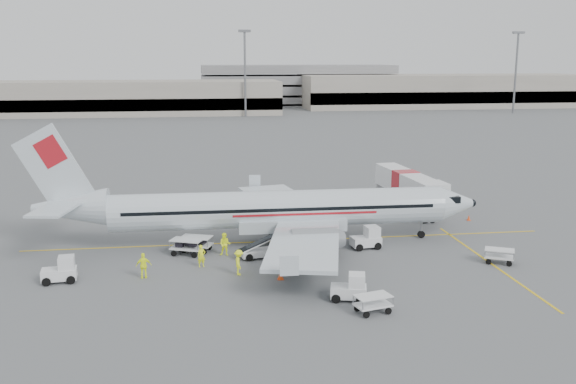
{
  "coord_description": "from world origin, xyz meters",
  "views": [
    {
      "loc": [
        -7.56,
        -51.72,
        15.16
      ],
      "look_at": [
        0.0,
        2.0,
        3.8
      ],
      "focal_mm": 40.0,
      "sensor_mm": 36.0,
      "label": 1
    }
  ],
  "objects_px": {
    "tug_fore": "(366,237)",
    "tug_mid": "(349,287)",
    "belt_loader": "(261,243)",
    "aircraft": "(279,184)",
    "jet_bridge": "(405,191)",
    "tug_aft": "(59,270)"
  },
  "relations": [
    {
      "from": "tug_aft",
      "to": "jet_bridge",
      "type": "bearing_deg",
      "value": 23.29
    },
    {
      "from": "jet_bridge",
      "to": "tug_aft",
      "type": "height_order",
      "value": "jet_bridge"
    },
    {
      "from": "tug_mid",
      "to": "jet_bridge",
      "type": "bearing_deg",
      "value": 78.06
    },
    {
      "from": "tug_aft",
      "to": "tug_mid",
      "type": "bearing_deg",
      "value": -24.21
    },
    {
      "from": "belt_loader",
      "to": "tug_fore",
      "type": "xyz_separation_m",
      "value": [
        8.63,
        1.23,
        -0.26
      ]
    },
    {
      "from": "belt_loader",
      "to": "tug_fore",
      "type": "bearing_deg",
      "value": -3.68
    },
    {
      "from": "belt_loader",
      "to": "aircraft",
      "type": "bearing_deg",
      "value": 51.15
    },
    {
      "from": "tug_fore",
      "to": "tug_mid",
      "type": "height_order",
      "value": "tug_fore"
    },
    {
      "from": "belt_loader",
      "to": "tug_fore",
      "type": "relative_size",
      "value": 1.84
    },
    {
      "from": "aircraft",
      "to": "jet_bridge",
      "type": "relative_size",
      "value": 2.38
    },
    {
      "from": "aircraft",
      "to": "jet_bridge",
      "type": "height_order",
      "value": "aircraft"
    },
    {
      "from": "jet_bridge",
      "to": "tug_mid",
      "type": "bearing_deg",
      "value": -120.74
    },
    {
      "from": "tug_fore",
      "to": "tug_mid",
      "type": "xyz_separation_m",
      "value": [
        -4.01,
        -10.94,
        -0.03
      ]
    },
    {
      "from": "aircraft",
      "to": "belt_loader",
      "type": "distance_m",
      "value": 5.64
    },
    {
      "from": "jet_bridge",
      "to": "belt_loader",
      "type": "height_order",
      "value": "jet_bridge"
    },
    {
      "from": "belt_loader",
      "to": "tug_aft",
      "type": "bearing_deg",
      "value": -177.52
    },
    {
      "from": "tug_mid",
      "to": "tug_aft",
      "type": "relative_size",
      "value": 0.98
    },
    {
      "from": "belt_loader",
      "to": "tug_aft",
      "type": "xyz_separation_m",
      "value": [
        -14.37,
        -3.65,
        -0.27
      ]
    },
    {
      "from": "belt_loader",
      "to": "tug_aft",
      "type": "height_order",
      "value": "belt_loader"
    },
    {
      "from": "tug_fore",
      "to": "tug_mid",
      "type": "relative_size",
      "value": 1.03
    },
    {
      "from": "tug_mid",
      "to": "tug_aft",
      "type": "xyz_separation_m",
      "value": [
        -18.99,
        6.06,
        0.02
      ]
    },
    {
      "from": "tug_mid",
      "to": "aircraft",
      "type": "bearing_deg",
      "value": 115.52
    }
  ]
}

